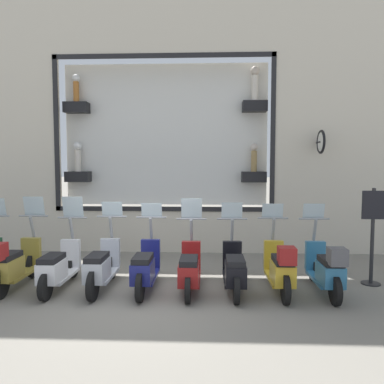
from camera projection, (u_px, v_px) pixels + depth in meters
ground_plane at (141, 298)px, 6.55m from camera, size 120.00×120.00×0.00m
building_facade at (164, 57)px, 9.75m from camera, size 1.22×36.00×10.04m
scooter_teal_0 at (326, 269)px, 6.67m from camera, size 1.80×0.61×1.55m
scooter_yellow_1 at (280, 268)px, 6.70m from camera, size 1.80×0.61×1.55m
scooter_black_2 at (234, 270)px, 6.80m from camera, size 1.79×0.60×1.57m
scooter_red_3 at (190, 269)px, 6.84m from camera, size 1.79×0.60×1.65m
scooter_navy_4 at (145, 268)px, 6.87m from camera, size 1.80×0.61×1.55m
scooter_silver_5 at (102, 267)px, 6.91m from camera, size 1.81×0.60×1.57m
scooter_white_6 at (58, 267)px, 6.95m from camera, size 1.80×0.60×1.68m
scooter_olive_7 at (14, 264)px, 6.92m from camera, size 1.81×0.61×1.67m
shop_sign_post at (373, 232)px, 7.22m from camera, size 0.36×0.45×1.88m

